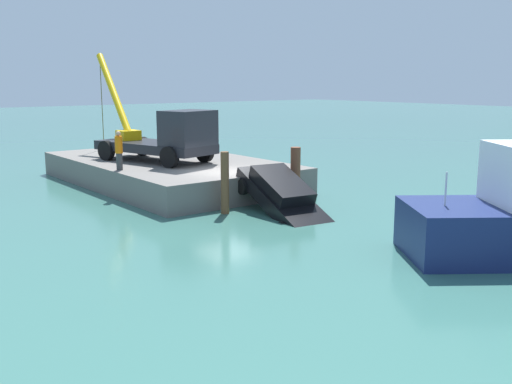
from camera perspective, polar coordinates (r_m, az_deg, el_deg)
The scene contains 7 objects.
ground at distance 26.52m, azimuth -2.84°, elevation -0.69°, with size 200.00×200.00×0.00m, color #386B60.
dock at distance 30.84m, azimuth -8.49°, elevation 1.99°, with size 13.93×7.92×1.24m, color slate.
crane_truck at distance 29.51m, azimuth -8.75°, elevation 5.34°, with size 10.15×4.09×5.52m.
dock_worker at distance 27.34m, azimuth -13.05°, elevation 3.93°, with size 0.34×0.34×1.76m.
salvaged_car at distance 23.65m, azimuth 2.54°, elevation -0.32°, with size 4.79×2.55×2.52m.
piling_near at distance 23.45m, azimuth -3.01°, elevation 0.88°, with size 0.33×0.33×2.48m, color brown.
piling_mid at distance 25.37m, azimuth 3.81°, elevation 1.58°, with size 0.42×0.42×2.44m, color brown.
Camera 1 is at (21.34, -14.86, 5.24)m, focal length 41.57 mm.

